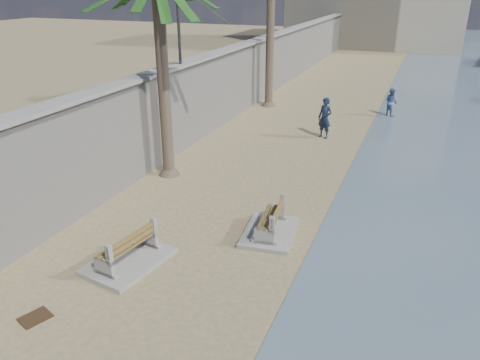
% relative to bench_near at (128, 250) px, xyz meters
% --- Properties ---
extents(seawall, '(0.45, 70.00, 3.50)m').
position_rel_bench_near_xyz_m(seawall, '(-3.03, 16.54, 1.35)').
color(seawall, gray).
rests_on(seawall, ground_plane).
extents(wall_cap, '(0.80, 70.00, 0.12)m').
position_rel_bench_near_xyz_m(wall_cap, '(-3.03, 16.54, 3.15)').
color(wall_cap, gray).
rests_on(wall_cap, seawall).
extents(bench_near, '(1.83, 2.41, 0.92)m').
position_rel_bench_near_xyz_m(bench_near, '(0.00, 0.00, 0.00)').
color(bench_near, gray).
rests_on(bench_near, ground_plane).
extents(bench_far, '(1.63, 2.21, 0.87)m').
position_rel_bench_near_xyz_m(bench_far, '(2.89, 2.81, -0.02)').
color(bench_far, gray).
rests_on(bench_far, ground_plane).
extents(person_a, '(0.92, 0.79, 2.16)m').
position_rel_bench_near_xyz_m(person_a, '(2.37, 12.25, 0.68)').
color(person_a, '#141F39').
rests_on(person_a, ground_plane).
extents(person_b, '(1.00, 0.99, 1.65)m').
position_rel_bench_near_xyz_m(person_b, '(4.84, 17.43, 0.42)').
color(person_b, '#486694').
rests_on(person_b, ground_plane).
extents(debris_b, '(0.68, 0.75, 0.03)m').
position_rel_bench_near_xyz_m(debris_b, '(-0.66, -2.56, -0.39)').
color(debris_b, '#382616').
rests_on(debris_b, ground_plane).
extents(debris_d, '(0.70, 0.72, 0.03)m').
position_rel_bench_near_xyz_m(debris_d, '(-0.47, 0.38, -0.39)').
color(debris_d, '#382616').
rests_on(debris_d, ground_plane).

